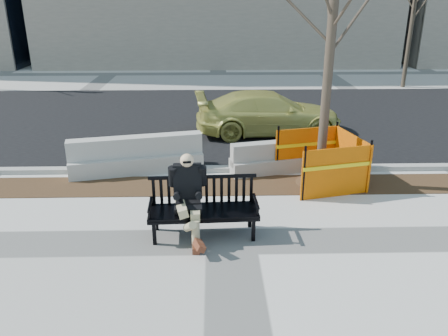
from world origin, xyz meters
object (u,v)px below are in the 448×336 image
at_px(seated_man, 189,234).
at_px(jersey_barrier_left, 138,172).
at_px(jersey_barrier_right, 284,170).
at_px(tree_fence, 319,183).
at_px(sedan, 268,133).
at_px(bench, 204,235).

bearing_deg(seated_man, jersey_barrier_left, 111.94).
distance_m(seated_man, jersey_barrier_right, 4.01).
bearing_deg(tree_fence, sedan, 100.28).
bearing_deg(sedan, jersey_barrier_right, 175.52).
bearing_deg(jersey_barrier_right, tree_fence, -63.11).
distance_m(bench, sedan, 6.95).
bearing_deg(jersey_barrier_right, jersey_barrier_left, 166.78).
bearing_deg(jersey_barrier_right, seated_man, -138.78).
height_order(tree_fence, sedan, tree_fence).
distance_m(jersey_barrier_left, jersey_barrier_right, 3.83).
bearing_deg(sedan, bench, 157.98).
height_order(bench, seated_man, seated_man).
distance_m(bench, seated_man, 0.29).
bearing_deg(sedan, tree_fence, -174.96).
bearing_deg(jersey_barrier_left, sedan, 29.18).
xyz_separation_m(seated_man, jersey_barrier_right, (2.34, 3.26, 0.00)).
bearing_deg(tree_fence, jersey_barrier_right, 130.08).
relative_size(seated_man, jersey_barrier_left, 0.48).
bearing_deg(seated_man, bench, -11.40).
bearing_deg(seated_man, jersey_barrier_right, 51.79).
bearing_deg(tree_fence, seated_man, -141.69).
xyz_separation_m(sedan, jersey_barrier_left, (-3.78, -3.34, 0.00)).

